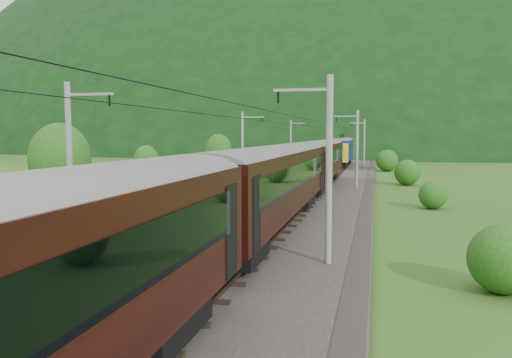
# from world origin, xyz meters

# --- Properties ---
(ground) EXTENTS (600.00, 600.00, 0.00)m
(ground) POSITION_xyz_m (0.00, 0.00, 0.00)
(ground) COLOR #2B551A
(ground) RESTS_ON ground
(railbed) EXTENTS (14.00, 220.00, 0.30)m
(railbed) POSITION_xyz_m (0.00, 10.00, 0.15)
(railbed) COLOR #38332D
(railbed) RESTS_ON ground
(track_left) EXTENTS (2.40, 220.00, 0.27)m
(track_left) POSITION_xyz_m (-2.40, 10.00, 0.37)
(track_left) COLOR brown
(track_left) RESTS_ON railbed
(track_right) EXTENTS (2.40, 220.00, 0.27)m
(track_right) POSITION_xyz_m (2.40, 10.00, 0.37)
(track_right) COLOR brown
(track_right) RESTS_ON railbed
(catenary_left) EXTENTS (2.54, 192.28, 8.00)m
(catenary_left) POSITION_xyz_m (-6.12, 32.00, 4.50)
(catenary_left) COLOR gray
(catenary_left) RESTS_ON railbed
(catenary_right) EXTENTS (2.54, 192.28, 8.00)m
(catenary_right) POSITION_xyz_m (6.12, 32.00, 4.50)
(catenary_right) COLOR gray
(catenary_right) RESTS_ON railbed
(overhead_wires) EXTENTS (4.83, 198.00, 0.03)m
(overhead_wires) POSITION_xyz_m (0.00, 10.00, 7.10)
(overhead_wires) COLOR black
(overhead_wires) RESTS_ON ground
(mountain_main) EXTENTS (504.00, 360.00, 244.00)m
(mountain_main) POSITION_xyz_m (0.00, 260.00, 0.00)
(mountain_main) COLOR black
(mountain_main) RESTS_ON ground
(mountain_ridge) EXTENTS (336.00, 280.00, 132.00)m
(mountain_ridge) POSITION_xyz_m (-120.00, 300.00, 0.00)
(mountain_ridge) COLOR black
(mountain_ridge) RESTS_ON ground
(train) EXTENTS (3.24, 130.71, 5.66)m
(train) POSITION_xyz_m (2.40, 6.97, 3.80)
(train) COLOR black
(train) RESTS_ON ground
(hazard_post_near) EXTENTS (0.16, 0.16, 1.52)m
(hazard_post_near) POSITION_xyz_m (-0.56, 66.40, 1.06)
(hazard_post_near) COLOR red
(hazard_post_near) RESTS_ON railbed
(hazard_post_far) EXTENTS (0.17, 0.17, 1.56)m
(hazard_post_far) POSITION_xyz_m (0.10, 23.59, 1.08)
(hazard_post_far) COLOR red
(hazard_post_far) RESTS_ON railbed
(signal) EXTENTS (0.26, 0.26, 2.37)m
(signal) POSITION_xyz_m (-3.43, 54.81, 1.69)
(signal) COLOR black
(signal) RESTS_ON railbed
(vegetation_left) EXTENTS (13.03, 145.15, 6.97)m
(vegetation_left) POSITION_xyz_m (-14.94, 8.57, 2.65)
(vegetation_left) COLOR #214C14
(vegetation_left) RESTS_ON ground
(vegetation_right) EXTENTS (6.98, 102.99, 3.07)m
(vegetation_right) POSITION_xyz_m (11.36, 29.60, 1.29)
(vegetation_right) COLOR #214C14
(vegetation_right) RESTS_ON ground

